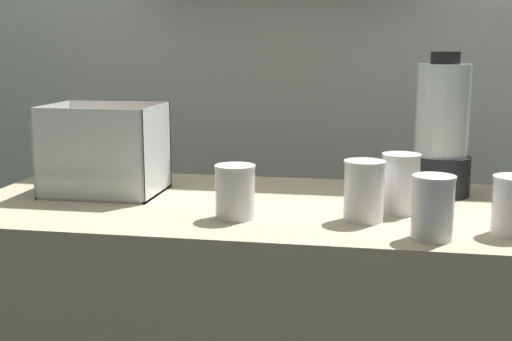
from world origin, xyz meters
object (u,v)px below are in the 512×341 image
at_px(blender_pitcher, 441,134).
at_px(juice_cup_orange_left, 364,194).
at_px(juice_cup_mango_far_left, 235,195).
at_px(juice_cup_orange_right, 433,212).
at_px(carrot_display_bin, 103,165).
at_px(juice_cup_carrot_middle, 400,187).

height_order(blender_pitcher, juice_cup_orange_left, blender_pitcher).
relative_size(juice_cup_mango_far_left, juice_cup_orange_right, 0.93).
xyz_separation_m(juice_cup_mango_far_left, juice_cup_orange_left, (0.28, 0.03, 0.01)).
bearing_deg(blender_pitcher, juice_cup_mango_far_left, -145.23).
bearing_deg(blender_pitcher, juice_cup_orange_left, -122.26).
xyz_separation_m(carrot_display_bin, juice_cup_orange_left, (0.67, -0.16, -0.01)).
bearing_deg(carrot_display_bin, juice_cup_carrot_middle, -5.72).
xyz_separation_m(juice_cup_carrot_middle, juice_cup_orange_right, (0.06, -0.20, -0.00)).
bearing_deg(juice_cup_mango_far_left, juice_cup_orange_left, 6.03).
bearing_deg(juice_cup_orange_left, blender_pitcher, 57.74).
distance_m(blender_pitcher, juice_cup_carrot_middle, 0.25).
xyz_separation_m(blender_pitcher, juice_cup_orange_right, (-0.05, -0.41, -0.10)).
bearing_deg(juice_cup_carrot_middle, juice_cup_orange_right, -74.87).
distance_m(juice_cup_mango_far_left, juice_cup_orange_left, 0.28).
xyz_separation_m(carrot_display_bin, juice_cup_mango_far_left, (0.39, -0.19, -0.02)).
relative_size(carrot_display_bin, juice_cup_carrot_middle, 2.10).
height_order(carrot_display_bin, juice_cup_orange_left, carrot_display_bin).
height_order(carrot_display_bin, juice_cup_orange_right, carrot_display_bin).
relative_size(juice_cup_orange_left, juice_cup_carrot_middle, 0.98).
height_order(blender_pitcher, juice_cup_orange_right, blender_pitcher).
relative_size(carrot_display_bin, juice_cup_mango_far_left, 2.39).
relative_size(blender_pitcher, juice_cup_mango_far_left, 3.03).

